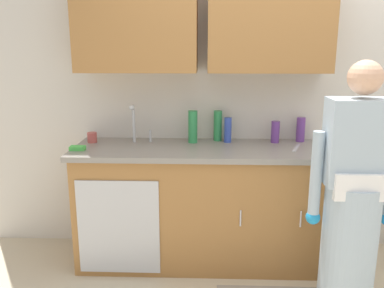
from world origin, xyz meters
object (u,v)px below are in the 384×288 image
at_px(person_at_sink, 352,213).
at_px(bottle_dish_liquid, 275,132).
at_px(knife_on_counter, 296,148).
at_px(sponge, 78,148).
at_px(bottle_cleaner_spray, 301,130).
at_px(bottle_soap, 218,126).
at_px(cup_by_sink, 92,137).
at_px(bottle_water_short, 193,127).
at_px(bottle_water_tall, 228,130).
at_px(sink, 136,148).

distance_m(person_at_sink, bottle_dish_liquid, 0.95).
relative_size(knife_on_counter, sponge, 2.18).
height_order(bottle_cleaner_spray, knife_on_counter, bottle_cleaner_spray).
xyz_separation_m(bottle_dish_liquid, bottle_soap, (-0.46, 0.05, 0.04)).
relative_size(cup_by_sink, knife_on_counter, 0.34).
distance_m(bottle_water_short, sponge, 0.90).
bearing_deg(bottle_water_tall, cup_by_sink, -177.53).
xyz_separation_m(sink, sponge, (-0.42, -0.13, 0.03)).
bearing_deg(person_at_sink, bottle_dish_liquid, 113.22).
bearing_deg(sink, bottle_water_short, 18.16).
height_order(bottle_cleaner_spray, sponge, bottle_cleaner_spray).
xyz_separation_m(sink, person_at_sink, (1.44, -0.65, -0.23)).
height_order(sink, sponge, sink).
distance_m(bottle_cleaner_spray, cup_by_sink, 1.68).
height_order(person_at_sink, sponge, person_at_sink).
xyz_separation_m(bottle_water_short, sponge, (-0.85, -0.27, -0.11)).
xyz_separation_m(sink, bottle_water_tall, (0.71, 0.16, 0.11)).
bearing_deg(person_at_sink, knife_on_counter, 108.53).
bearing_deg(sponge, knife_on_counter, 4.31).
bearing_deg(sponge, person_at_sink, -15.72).
bearing_deg(bottle_cleaner_spray, bottle_dish_liquid, -167.28).
xyz_separation_m(bottle_cleaner_spray, bottle_soap, (-0.67, 0.00, 0.02)).
distance_m(sink, bottle_water_short, 0.48).
relative_size(bottle_water_short, bottle_dish_liquid, 1.49).
height_order(sink, bottle_water_short, sink).
relative_size(sink, bottle_cleaner_spray, 2.56).
distance_m(bottle_cleaner_spray, bottle_soap, 0.67).
bearing_deg(bottle_water_short, sink, -161.84).
height_order(bottle_cleaner_spray, bottle_water_tall, bottle_water_tall).
height_order(bottle_dish_liquid, bottle_water_tall, bottle_water_tall).
xyz_separation_m(cup_by_sink, knife_on_counter, (1.60, -0.12, -0.04)).
xyz_separation_m(person_at_sink, bottle_water_short, (-1.01, 0.80, 0.38)).
relative_size(bottle_dish_liquid, cup_by_sink, 2.15).
distance_m(bottle_water_short, bottle_water_tall, 0.28).
relative_size(bottle_cleaner_spray, bottle_water_tall, 0.97).
relative_size(bottle_water_short, bottle_cleaner_spray, 1.32).
bearing_deg(knife_on_counter, bottle_water_tall, 92.32).
xyz_separation_m(bottle_soap, knife_on_counter, (0.59, -0.23, -0.12)).
bearing_deg(bottle_water_short, bottle_water_tall, 4.40).
distance_m(cup_by_sink, knife_on_counter, 1.61).
distance_m(person_at_sink, sponge, 1.95).
xyz_separation_m(sink, bottle_dish_liquid, (1.09, 0.17, 0.10)).
bearing_deg(knife_on_counter, bottle_cleaner_spray, 1.98).
bearing_deg(bottle_cleaner_spray, bottle_water_tall, -175.04).
bearing_deg(sponge, bottle_dish_liquid, 11.19).
height_order(bottle_cleaner_spray, cup_by_sink, bottle_cleaner_spray).
distance_m(bottle_water_tall, sponge, 1.17).
bearing_deg(bottle_water_tall, person_at_sink, -48.20).
bearing_deg(person_at_sink, sponge, 164.28).
bearing_deg(cup_by_sink, bottle_dish_liquid, 1.98).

